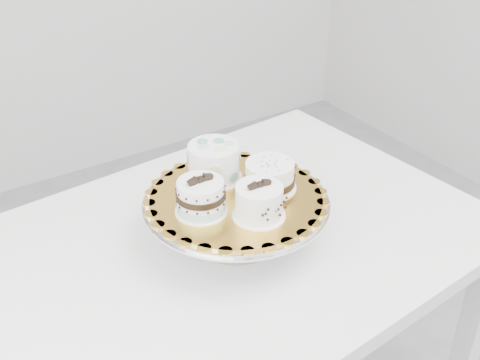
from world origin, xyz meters
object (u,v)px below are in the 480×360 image
cake_swirl (259,202)px  cake_ribbon (270,176)px  cake_dots (214,162)px  cake_banded (201,198)px  cake_stand (236,212)px  table (219,274)px  cake_board (236,198)px

cake_swirl → cake_ribbon: (0.07, 0.07, -0.00)m
cake_dots → cake_ribbon: bearing=-47.8°
cake_banded → cake_dots: 0.12m
cake_ribbon → cake_dots: bearing=134.9°
cake_stand → cake_swirl: cake_swirl is taller
table → cake_ribbon: size_ratio=10.39×
cake_board → cake_swirl: cake_swirl is taller
cake_stand → cake_dots: bearing=90.4°
cake_board → cake_ribbon: bearing=-5.9°
cake_swirl → cake_board: bearing=94.5°
cake_stand → cake_board: (0.00, -0.00, 0.03)m
cake_board → cake_dots: 0.09m
cake_stand → cake_dots: cake_dots is taller
table → cake_swirl: cake_swirl is taller
table → cake_banded: bearing=-160.4°
cake_swirl → cake_banded: (-0.08, 0.07, -0.00)m
cake_swirl → cake_dots: size_ratio=0.79×
cake_stand → cake_board: 0.03m
cake_board → cake_stand: bearing=153.4°
table → cake_board: bearing=-26.9°
table → cake_banded: (-0.05, -0.02, 0.22)m
cake_ribbon → cake_stand: bearing=179.4°
cake_dots → cake_banded: bearing=-129.3°
cake_swirl → cake_dots: (-0.00, 0.16, 0.01)m
cake_swirl → cake_ribbon: bearing=48.0°
table → cake_dots: size_ratio=9.37×
cake_board → cake_banded: (-0.08, -0.01, 0.03)m
cake_stand → cake_ribbon: 0.10m
cake_board → table: bearing=158.1°
cake_stand → cake_swirl: bearing=-89.8°
table → cake_swirl: 0.25m
cake_banded → cake_dots: size_ratio=0.80×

